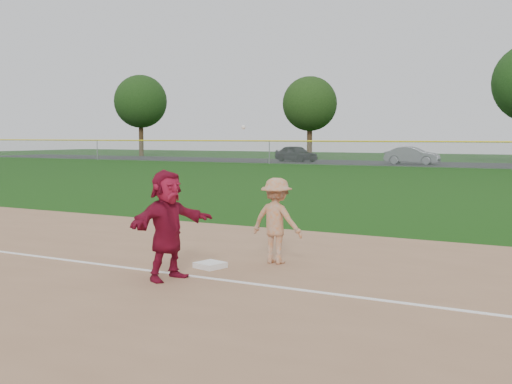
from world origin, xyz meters
The scene contains 9 objects.
ground centered at (0.00, 0.00, 0.00)m, with size 160.00×160.00×0.00m, color #133D0B.
foul_line centered at (0.00, -0.80, 0.03)m, with size 60.00×0.10×0.01m, color white.
first_base centered at (-0.10, -0.04, 0.07)m, with size 0.46×0.46×0.10m, color white.
base_runner centered at (-0.21, -1.18, 0.95)m, with size 1.72×0.55×1.85m, color maroon.
car_left centered at (-19.85, 45.13, 0.78)m, with size 1.82×4.52×1.54m, color black.
car_mid centered at (-8.66, 44.72, 0.76)m, with size 1.60×4.58×1.51m, color slate.
first_base_play centered at (0.75, 0.94, 0.83)m, with size 1.08×0.98×2.60m.
tree_0 centered at (-44.00, 52.00, 6.59)m, with size 6.40×6.40×9.81m.
tree_1 centered at (-22.00, 53.00, 5.83)m, with size 5.80×5.80×8.75m.
Camera 1 is at (6.24, -9.75, 2.43)m, focal length 45.00 mm.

